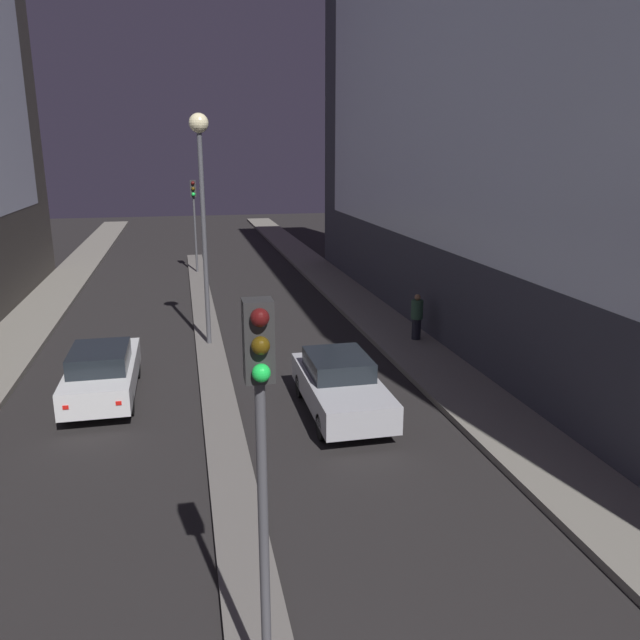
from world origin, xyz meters
TOP-DOWN VIEW (x-y plane):
  - building_right at (10.92, 17.28)m, footprint 6.01×34.55m
  - median_strip at (0.00, 19.63)m, footprint 0.94×37.27m
  - traffic_light_near at (0.00, 3.11)m, footprint 0.32×0.42m
  - traffic_light_mid at (0.00, 32.09)m, footprint 0.32×0.42m
  - street_lamp at (0.00, 18.25)m, footprint 0.63×0.63m
  - car_left_lane at (-3.10, 14.03)m, footprint 1.76×4.61m
  - car_right_lane at (3.10, 11.65)m, footprint 1.82×4.49m
  - pedestrian_on_right_sidewalk at (7.27, 17.00)m, footprint 0.43×0.43m

SIDE VIEW (x-z plane):
  - median_strip at x=0.00m, z-range 0.00..0.13m
  - car_right_lane at x=3.10m, z-range 0.02..1.53m
  - car_left_lane at x=-3.10m, z-range 0.01..1.55m
  - pedestrian_on_right_sidewalk at x=7.27m, z-range 0.20..1.85m
  - traffic_light_near at x=0.00m, z-range 1.29..6.34m
  - traffic_light_mid at x=0.00m, z-range 1.29..6.34m
  - street_lamp at x=0.00m, z-range 2.09..9.84m
  - building_right at x=10.92m, z-range 0.01..20.29m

